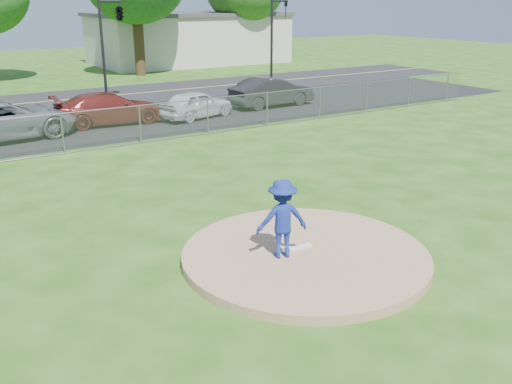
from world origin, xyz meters
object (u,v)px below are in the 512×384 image
commercial_building (189,38)px  parked_car_gray (0,120)px  traffic_signal_center (117,15)px  traffic_signal_right (275,33)px  parked_car_darkred (109,108)px  pitcher (282,219)px  parked_car_charcoal (272,92)px  parked_car_pearl (196,104)px

commercial_building → parked_car_gray: 29.76m
traffic_signal_center → traffic_signal_right: 10.34m
traffic_signal_center → parked_car_darkred: 7.52m
pitcher → parked_car_charcoal: (10.51, 15.89, -0.28)m
commercial_building → pitcher: 41.38m
parked_car_gray → parked_car_charcoal: parked_car_gray is taller
traffic_signal_right → parked_car_gray: 19.05m
commercial_building → parked_car_pearl: 25.20m
parked_car_gray → parked_car_pearl: parked_car_gray is taller
parked_car_darkred → parked_car_pearl: size_ratio=1.29×
parked_car_pearl → parked_car_charcoal: parked_car_charcoal is taller
parked_car_gray → parked_car_darkred: bearing=-89.3°
traffic_signal_center → parked_car_gray: bearing=-139.3°
traffic_signal_right → pitcher: bearing=-124.1°
commercial_building → parked_car_charcoal: 22.87m
pitcher → parked_car_charcoal: pitcher is taller
traffic_signal_center → parked_car_charcoal: traffic_signal_center is taller
commercial_building → parked_car_charcoal: (-6.05, -22.01, -1.39)m
commercial_building → traffic_signal_right: (-1.76, -16.00, 1.20)m
commercial_building → parked_car_pearl: size_ratio=4.28×
traffic_signal_right → parked_car_gray: (-17.75, -6.44, -2.53)m
parked_car_gray → traffic_signal_right: bearing=-77.0°
pitcher → parked_car_darkred: size_ratio=0.35×
traffic_signal_center → parked_car_darkred: bearing=-115.7°
traffic_signal_center → parked_car_charcoal: 9.31m
parked_car_darkred → parked_car_charcoal: 8.77m
traffic_signal_right → parked_car_darkred: (-13.06, -5.80, -2.64)m
commercial_building → parked_car_darkred: size_ratio=3.33×
commercial_building → parked_car_gray: size_ratio=2.77×
traffic_signal_center → traffic_signal_right: same height
traffic_signal_center → parked_car_pearl: bearing=-80.1°
parked_car_gray → parked_car_pearl: 8.66m
parked_car_darkred → pitcher: bearing=178.2°
traffic_signal_right → parked_car_gray: traffic_signal_right is taller
commercial_building → pitcher: size_ratio=9.60×
parked_car_gray → parked_car_charcoal: size_ratio=1.28×
parked_car_charcoal → commercial_building: bearing=-18.0°
parked_car_darkred → parked_car_charcoal: size_ratio=1.07×
parked_car_pearl → traffic_signal_center: bearing=-6.0°
traffic_signal_right → parked_car_darkred: size_ratio=1.14×
traffic_signal_right → traffic_signal_center: bearing=-180.0°
parked_car_gray → pitcher: bearing=-176.1°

